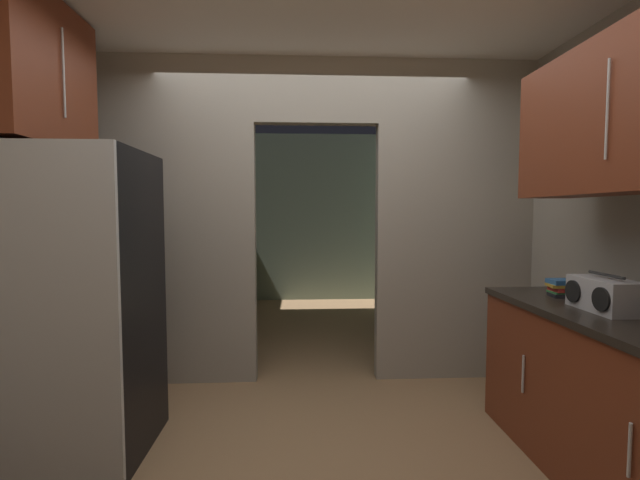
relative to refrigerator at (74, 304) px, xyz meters
name	(u,v)px	position (x,y,z in m)	size (l,w,h in m)	color
ground	(322,464)	(1.41, -0.19, -0.88)	(20.00, 20.00, 0.00)	#93704C
kitchen_overhead_slab	(319,2)	(1.41, 0.18, 1.80)	(4.08, 6.50, 0.06)	silver
kitchen_partition	(313,213)	(1.41, 1.06, 0.52)	(3.68, 0.12, 2.65)	#9E998C
adjoining_room_shell	(307,218)	(1.41, 3.33, 0.45)	(3.68, 3.41, 2.65)	slate
refrigerator	(74,304)	(0.00, 0.00, 0.00)	(0.81, 0.78, 1.75)	black
lower_cabinet_run	(631,407)	(2.91, -0.53, -0.43)	(0.67, 1.82, 0.89)	maroon
upper_cabinet_fridgeside	(31,72)	(-0.25, 0.10, 1.33)	(0.36, 0.89, 0.85)	maroon
boombox	(605,295)	(2.88, -0.37, 0.10)	(0.21, 0.36, 0.20)	#B2B2B7
book_stack	(561,288)	(2.89, 0.02, 0.07)	(0.16, 0.15, 0.11)	black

